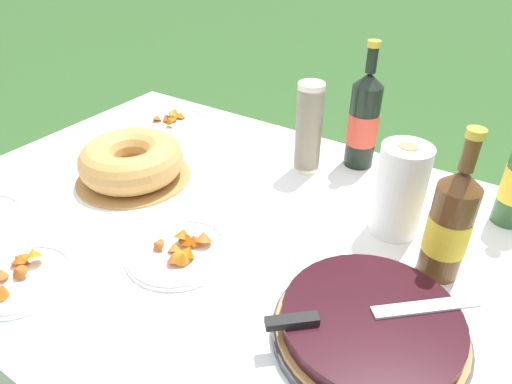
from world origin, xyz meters
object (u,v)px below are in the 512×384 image
at_px(cider_bottle_amber, 449,225).
at_px(snack_plate_near, 18,277).
at_px(bundt_cake, 132,161).
at_px(paper_towel_roll, 400,191).
at_px(serving_knife, 356,314).
at_px(juice_bottle_red, 363,121).
at_px(snack_plate_far, 173,122).
at_px(snack_plate_right, 180,250).
at_px(berry_tart, 370,326).
at_px(cup_stack, 309,129).

height_order(cider_bottle_amber, snack_plate_near, cider_bottle_amber).
height_order(bundt_cake, cider_bottle_amber, cider_bottle_amber).
bearing_deg(paper_towel_roll, serving_knife, -81.91).
xyz_separation_m(cider_bottle_amber, juice_bottle_red, (-0.31, 0.33, 0.01)).
distance_m(bundt_cake, paper_towel_roll, 0.69).
height_order(snack_plate_near, snack_plate_far, snack_plate_far).
relative_size(snack_plate_near, snack_plate_right, 0.91).
height_order(juice_bottle_red, snack_plate_near, juice_bottle_red).
relative_size(berry_tart, snack_plate_right, 1.49).
distance_m(bundt_cake, juice_bottle_red, 0.64).
bearing_deg(bundt_cake, juice_bottle_red, 40.74).
xyz_separation_m(berry_tart, bundt_cake, (-0.74, 0.16, 0.02)).
height_order(snack_plate_near, snack_plate_right, snack_plate_right).
height_order(snack_plate_right, snack_plate_far, snack_plate_far).
relative_size(cider_bottle_amber, paper_towel_roll, 1.48).
xyz_separation_m(bundt_cake, snack_plate_right, (0.32, -0.17, -0.04)).
xyz_separation_m(berry_tart, serving_knife, (-0.02, -0.02, 0.04)).
bearing_deg(juice_bottle_red, cup_stack, -134.85).
height_order(cup_stack, snack_plate_right, cup_stack).
bearing_deg(paper_towel_roll, snack_plate_right, -136.20).
distance_m(snack_plate_near, paper_towel_roll, 0.82).
bearing_deg(juice_bottle_red, snack_plate_right, -105.62).
xyz_separation_m(cup_stack, snack_plate_near, (-0.27, -0.72, -0.11)).
distance_m(juice_bottle_red, snack_plate_far, 0.64).
distance_m(cup_stack, juice_bottle_red, 0.16).
height_order(bundt_cake, paper_towel_roll, paper_towel_roll).
bearing_deg(cup_stack, paper_towel_roll, -24.56).
bearing_deg(snack_plate_far, serving_knife, -29.76).
height_order(bundt_cake, juice_bottle_red, juice_bottle_red).
bearing_deg(cup_stack, snack_plate_near, -110.62).
relative_size(serving_knife, juice_bottle_red, 0.84).
height_order(bundt_cake, cup_stack, cup_stack).
xyz_separation_m(berry_tart, cider_bottle_amber, (0.05, 0.24, 0.09)).
relative_size(berry_tart, serving_knife, 1.16).
bearing_deg(bundt_cake, paper_towel_roll, 14.00).
bearing_deg(cider_bottle_amber, juice_bottle_red, 133.28).
bearing_deg(snack_plate_near, snack_plate_far, 108.63).
distance_m(cup_stack, cider_bottle_amber, 0.48).
bearing_deg(snack_plate_near, paper_towel_roll, 45.50).
height_order(cup_stack, cider_bottle_amber, cider_bottle_amber).
xyz_separation_m(bundt_cake, paper_towel_roll, (0.67, 0.17, 0.06)).
height_order(serving_knife, cup_stack, cup_stack).
xyz_separation_m(serving_knife, bundt_cake, (-0.72, 0.18, -0.01)).
bearing_deg(snack_plate_near, snack_plate_right, 48.09).
relative_size(juice_bottle_red, paper_towel_roll, 1.61).
bearing_deg(cup_stack, snack_plate_far, 178.41).
relative_size(berry_tart, snack_plate_near, 1.65).
bearing_deg(juice_bottle_red, snack_plate_far, -171.25).
distance_m(serving_knife, snack_plate_right, 0.40).
xyz_separation_m(juice_bottle_red, paper_towel_roll, (0.19, -0.25, -0.03)).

